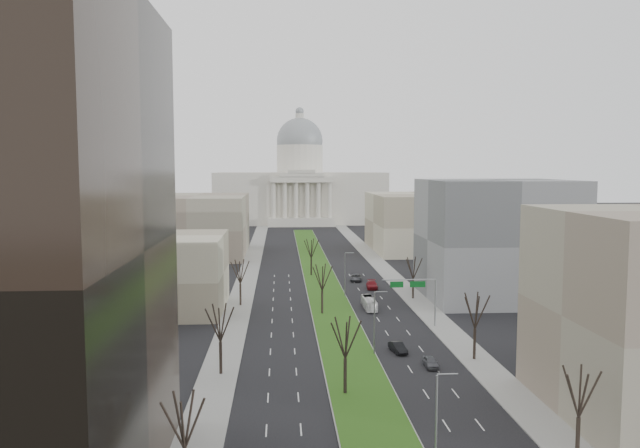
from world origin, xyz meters
name	(u,v)px	position (x,y,z in m)	size (l,w,h in m)	color
ground	(319,276)	(0.00, 120.00, 0.00)	(600.00, 600.00, 0.00)	black
median	(320,276)	(0.00, 118.99, 0.10)	(8.00, 222.03, 0.20)	#999993
sidewalk_left	(241,298)	(-17.50, 95.00, 0.07)	(5.00, 330.00, 0.15)	gray
sidewalk_right	(411,295)	(17.50, 95.00, 0.07)	(5.00, 330.00, 0.15)	gray
capitol	(300,188)	(0.00, 269.59, 16.31)	(80.00, 46.00, 55.00)	beige
building_beige_left	(153,273)	(-33.00, 85.00, 7.00)	(26.00, 22.00, 14.00)	gray
building_grey_right	(496,239)	(34.00, 92.00, 12.00)	(28.00, 26.00, 24.00)	slate
building_far_left	(196,225)	(-35.00, 160.00, 9.00)	(30.00, 40.00, 18.00)	gray
building_far_right	(420,222)	(35.00, 165.00, 9.00)	(30.00, 40.00, 18.00)	gray
tree_left_near	(184,419)	(-17.20, 18.00, 6.61)	(5.10, 5.10, 9.18)	black
tree_left_mid	(220,321)	(-17.20, 48.00, 7.00)	(5.40, 5.40, 9.72)	black
tree_left_far	(240,270)	(-17.20, 88.00, 6.84)	(5.28, 5.28, 9.50)	black
tree_right_near	(580,390)	(17.20, 22.00, 6.69)	(5.16, 5.16, 9.29)	black
tree_right_mid	(475,309)	(17.20, 52.00, 7.16)	(5.52, 5.52, 9.94)	black
tree_right_far	(413,267)	(17.20, 92.00, 6.53)	(5.04, 5.04, 9.07)	black
tree_median_a	(345,336)	(-2.00, 40.00, 7.00)	(5.40, 5.40, 9.72)	black
tree_median_b	(322,276)	(-2.00, 80.00, 7.00)	(5.40, 5.40, 9.72)	black
tree_median_c	(311,248)	(-2.00, 120.00, 7.00)	(5.40, 5.40, 9.72)	black
streetlamp_median_a	(437,423)	(3.76, 20.00, 4.81)	(1.90, 0.20, 9.16)	gray
streetlamp_median_b	(375,322)	(3.76, 55.00, 4.81)	(1.90, 0.20, 9.16)	gray
streetlamp_median_c	(345,274)	(3.76, 95.00, 4.81)	(1.90, 0.20, 9.16)	gray
mast_arm_signs	(419,291)	(13.49, 70.03, 6.11)	(9.12, 0.24, 8.09)	gray
car_grey_near	(430,362)	(10.38, 49.22, 0.68)	(1.62, 4.02, 1.37)	#52545B
car_black	(398,347)	(7.30, 56.08, 0.72)	(1.53, 4.40, 1.45)	black
car_red	(372,285)	(10.51, 103.22, 0.82)	(2.30, 5.66, 1.64)	maroon
car_grey_far	(356,278)	(8.15, 112.64, 0.75)	(2.50, 5.42, 1.51)	#43454A
box_van	(369,303)	(7.07, 83.54, 1.14)	(1.92, 8.21, 2.29)	white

